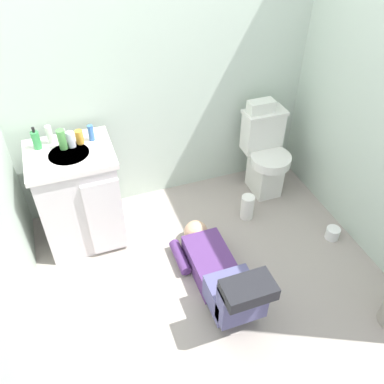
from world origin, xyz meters
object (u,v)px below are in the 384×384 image
(soap_dispenser, at_px, (36,140))
(faucet, at_px, (65,135))
(tissue_box, at_px, (261,106))
(bottle_white, at_px, (50,135))
(person_plumber, at_px, (221,275))
(bottle_amber, at_px, (79,137))
(toilet, at_px, (265,155))
(toilet_paper_roll, at_px, (332,233))
(paper_towel_roll, at_px, (247,207))
(bottle_green, at_px, (62,139))
(bottle_clear, at_px, (71,139))
(vanity_cabinet, at_px, (79,196))
(bottle_blue, at_px, (91,133))

(soap_dispenser, bearing_deg, faucet, 6.01)
(tissue_box, relative_size, bottle_white, 1.60)
(person_plumber, distance_m, bottle_amber, 1.38)
(toilet, relative_size, toilet_paper_roll, 6.82)
(toilet_paper_roll, bearing_deg, bottle_white, 156.41)
(toilet, distance_m, paper_towel_roll, 0.51)
(faucet, bearing_deg, toilet, -2.44)
(faucet, distance_m, bottle_green, 0.09)
(faucet, relative_size, bottle_amber, 0.99)
(person_plumber, bearing_deg, bottle_clear, 129.45)
(vanity_cabinet, relative_size, bottle_green, 5.64)
(bottle_white, relative_size, bottle_green, 0.95)
(bottle_amber, bearing_deg, toilet, -0.50)
(vanity_cabinet, height_order, paper_towel_roll, vanity_cabinet)
(faucet, bearing_deg, tissue_box, 0.80)
(vanity_cabinet, relative_size, soap_dispenser, 4.94)
(bottle_white, height_order, bottle_green, bottle_green)
(person_plumber, xyz_separation_m, toilet_paper_roll, (1.05, 0.17, -0.13))
(bottle_clear, relative_size, bottle_blue, 0.98)
(bottle_white, bearing_deg, toilet_paper_roll, -23.59)
(person_plumber, bearing_deg, bottle_amber, 126.50)
(vanity_cabinet, relative_size, bottle_amber, 8.14)
(person_plumber, bearing_deg, bottle_white, 131.36)
(tissue_box, height_order, bottle_white, bottle_white)
(bottle_amber, bearing_deg, faucet, 149.84)
(soap_dispenser, bearing_deg, toilet, -1.55)
(vanity_cabinet, bearing_deg, bottle_amber, 44.45)
(bottle_clear, xyz_separation_m, toilet_paper_roll, (1.82, -0.76, -0.83))
(bottle_white, bearing_deg, toilet, -2.70)
(bottle_clear, height_order, paper_towel_roll, bottle_clear)
(faucet, distance_m, tissue_box, 1.57)
(vanity_cabinet, relative_size, bottle_blue, 6.95)
(toilet, xyz_separation_m, vanity_cabinet, (-1.61, -0.08, 0.05))
(toilet, relative_size, faucet, 7.50)
(vanity_cabinet, height_order, bottle_white, bottle_white)
(soap_dispenser, height_order, bottle_white, soap_dispenser)
(tissue_box, distance_m, toilet_paper_roll, 1.18)
(bottle_blue, bearing_deg, bottle_green, -168.74)
(toilet, height_order, toilet_paper_roll, toilet)
(vanity_cabinet, height_order, bottle_green, bottle_green)
(toilet, distance_m, vanity_cabinet, 1.61)
(faucet, height_order, person_plumber, faucet)
(soap_dispenser, relative_size, bottle_blue, 1.41)
(soap_dispenser, height_order, bottle_blue, soap_dispenser)
(faucet, xyz_separation_m, person_plumber, (0.80, -1.01, -0.69))
(soap_dispenser, xyz_separation_m, bottle_clear, (0.23, -0.06, -0.01))
(faucet, relative_size, bottle_white, 0.73)
(faucet, relative_size, bottle_clear, 0.86)
(bottle_green, height_order, bottle_blue, bottle_green)
(toilet_paper_roll, bearing_deg, soap_dispenser, 158.12)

